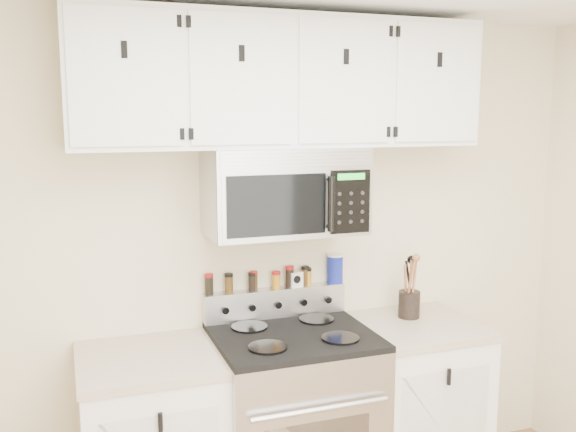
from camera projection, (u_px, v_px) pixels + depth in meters
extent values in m
cube|color=beige|center=(273.00, 259.00, 3.35)|extent=(3.50, 0.01, 2.50)
cube|color=#B7B7BA|center=(294.00, 428.00, 3.18)|extent=(0.76, 0.65, 0.92)
cube|color=black|center=(294.00, 336.00, 3.10)|extent=(0.76, 0.65, 0.03)
cube|color=#B7B7BA|center=(275.00, 302.00, 3.35)|extent=(0.76, 0.08, 0.15)
cylinder|color=black|center=(268.00, 347.00, 2.90)|extent=(0.18, 0.18, 0.01)
cylinder|color=black|center=(340.00, 338.00, 3.02)|extent=(0.18, 0.18, 0.01)
cylinder|color=black|center=(249.00, 327.00, 3.18)|extent=(0.18, 0.18, 0.01)
cylinder|color=black|center=(317.00, 319.00, 3.30)|extent=(0.18, 0.18, 0.01)
cube|color=tan|center=(149.00, 359.00, 2.90)|extent=(0.64, 0.62, 0.04)
cube|color=white|center=(413.00, 408.00, 3.43)|extent=(0.62, 0.60, 0.88)
cube|color=tan|center=(416.00, 326.00, 3.36)|extent=(0.64, 0.62, 0.04)
cube|color=#9E9EA3|center=(284.00, 191.00, 3.12)|extent=(0.76, 0.38, 0.42)
cube|color=#B7B7BA|center=(299.00, 158.00, 2.91)|extent=(0.73, 0.01, 0.08)
cube|color=black|center=(277.00, 205.00, 2.91)|extent=(0.47, 0.01, 0.28)
cube|color=black|center=(350.00, 202.00, 3.03)|extent=(0.20, 0.01, 0.30)
cylinder|color=black|center=(331.00, 204.00, 2.96)|extent=(0.03, 0.03, 0.26)
cube|color=white|center=(283.00, 82.00, 3.06)|extent=(2.00, 0.33, 0.62)
cube|color=white|center=(125.00, 77.00, 2.65)|extent=(0.46, 0.01, 0.57)
cube|color=black|center=(124.00, 49.00, 2.63)|extent=(0.02, 0.01, 0.07)
cube|color=white|center=(242.00, 79.00, 2.82)|extent=(0.46, 0.01, 0.57)
cube|color=black|center=(242.00, 53.00, 2.79)|extent=(0.03, 0.01, 0.07)
cube|color=white|center=(345.00, 81.00, 2.98)|extent=(0.46, 0.01, 0.57)
cube|color=black|center=(346.00, 57.00, 2.96)|extent=(0.03, 0.01, 0.07)
cube|color=white|center=(438.00, 83.00, 3.15)|extent=(0.46, 0.01, 0.57)
cube|color=black|center=(440.00, 60.00, 3.12)|extent=(0.02, 0.01, 0.07)
cylinder|color=black|center=(409.00, 304.00, 3.43)|extent=(0.11, 0.11, 0.14)
cylinder|color=brown|center=(410.00, 284.00, 3.41)|extent=(0.01, 0.01, 0.27)
cylinder|color=brown|center=(414.00, 283.00, 3.41)|extent=(0.01, 0.01, 0.29)
cylinder|color=brown|center=(406.00, 286.00, 3.42)|extent=(0.01, 0.01, 0.25)
cylinder|color=black|center=(409.00, 284.00, 3.44)|extent=(0.01, 0.01, 0.26)
cylinder|color=brown|center=(410.00, 285.00, 3.39)|extent=(0.01, 0.01, 0.28)
cube|color=white|center=(295.00, 279.00, 3.37)|extent=(0.08, 0.07, 0.08)
cylinder|color=#152396|center=(335.00, 269.00, 3.44)|extent=(0.08, 0.08, 0.15)
cylinder|color=white|center=(335.00, 255.00, 3.43)|extent=(0.09, 0.09, 0.01)
cylinder|color=black|center=(209.00, 286.00, 3.22)|extent=(0.04, 0.04, 0.09)
cylinder|color=maroon|center=(209.00, 276.00, 3.21)|extent=(0.04, 0.04, 0.02)
cylinder|color=#473011|center=(229.00, 285.00, 3.25)|extent=(0.04, 0.04, 0.09)
cylinder|color=black|center=(229.00, 275.00, 3.25)|extent=(0.04, 0.04, 0.02)
cylinder|color=black|center=(253.00, 283.00, 3.30)|extent=(0.04, 0.04, 0.08)
cylinder|color=black|center=(252.00, 274.00, 3.29)|extent=(0.04, 0.04, 0.02)
cylinder|color=#3E2B0E|center=(254.00, 282.00, 3.30)|extent=(0.04, 0.04, 0.09)
cylinder|color=#AC190D|center=(254.00, 273.00, 3.29)|extent=(0.04, 0.04, 0.02)
cylinder|color=#C28116|center=(276.00, 281.00, 3.34)|extent=(0.04, 0.04, 0.07)
cylinder|color=#AF0D13|center=(276.00, 273.00, 3.33)|extent=(0.04, 0.04, 0.02)
cylinder|color=black|center=(290.00, 278.00, 3.36)|extent=(0.04, 0.04, 0.10)
cylinder|color=#A30E0C|center=(290.00, 268.00, 3.35)|extent=(0.04, 0.04, 0.02)
cylinder|color=#452B10|center=(305.00, 277.00, 3.39)|extent=(0.04, 0.04, 0.09)
cylinder|color=black|center=(305.00, 268.00, 3.38)|extent=(0.04, 0.04, 0.02)
cylinder|color=#C28316|center=(307.00, 278.00, 3.40)|extent=(0.04, 0.04, 0.08)
cylinder|color=black|center=(308.00, 269.00, 3.39)|extent=(0.04, 0.04, 0.02)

